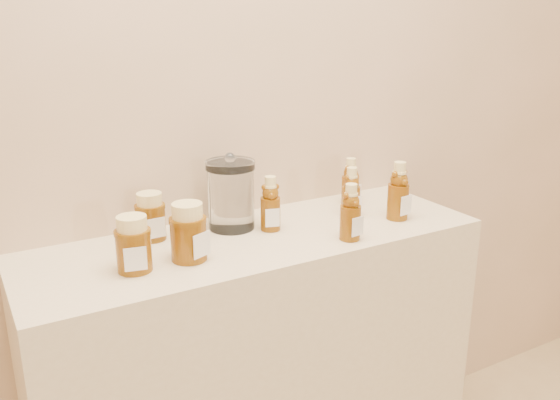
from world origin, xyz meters
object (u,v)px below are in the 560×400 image
honey_jar_left (133,244)px  bear_bottle_back_left (270,200)px  glass_canister (231,192)px  display_table (259,386)px  bear_bottle_front_left (351,208)px

honey_jar_left → bear_bottle_back_left: bearing=23.6°
honey_jar_left → glass_canister: size_ratio=0.64×
honey_jar_left → glass_canister: 0.34m
display_table → glass_canister: glass_canister is taller
bear_bottle_front_left → honey_jar_left: size_ratio=1.29×
display_table → bear_bottle_front_left: bearing=-33.9°
bear_bottle_front_left → honey_jar_left: 0.54m
bear_bottle_back_left → honey_jar_left: (-0.39, -0.08, -0.02)m
bear_bottle_back_left → bear_bottle_front_left: bearing=-31.2°
honey_jar_left → display_table: bearing=20.4°
bear_bottle_back_left → glass_canister: 0.11m
display_table → bear_bottle_front_left: 0.58m
bear_bottle_back_left → bear_bottle_front_left: (0.14, -0.16, -0.00)m
bear_bottle_front_left → glass_canister: 0.32m
bear_bottle_back_left → glass_canister: size_ratio=0.83×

